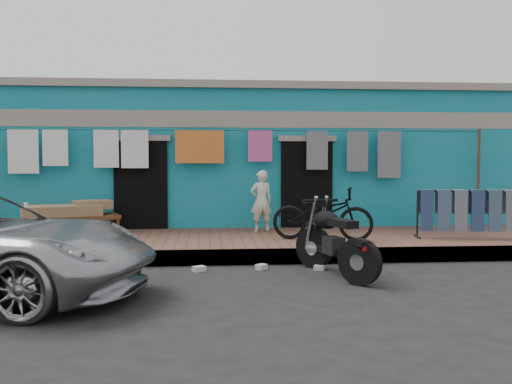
# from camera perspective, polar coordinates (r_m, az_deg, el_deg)

# --- Properties ---
(ground) EXTENTS (80.00, 80.00, 0.00)m
(ground) POSITION_cam_1_polar(r_m,az_deg,el_deg) (7.77, 1.28, -9.32)
(ground) COLOR black
(ground) RESTS_ON ground
(sidewalk) EXTENTS (28.00, 3.00, 0.25)m
(sidewalk) POSITION_cam_1_polar(r_m,az_deg,el_deg) (10.69, -0.46, -5.20)
(sidewalk) COLOR brown
(sidewalk) RESTS_ON ground
(curb) EXTENTS (28.00, 0.10, 0.25)m
(curb) POSITION_cam_1_polar(r_m,az_deg,el_deg) (9.26, 0.24, -6.50)
(curb) COLOR gray
(curb) RESTS_ON ground
(building) EXTENTS (12.20, 5.20, 3.36)m
(building) POSITION_cam_1_polar(r_m,az_deg,el_deg) (14.56, -1.69, 3.19)
(building) COLOR #107E94
(building) RESTS_ON ground
(clothesline) EXTENTS (10.06, 0.06, 2.10)m
(clothesline) POSITION_cam_1_polar(r_m,az_deg,el_deg) (11.80, -4.49, 3.81)
(clothesline) COLOR brown
(clothesline) RESTS_ON sidewalk
(seated_person) EXTENTS (0.49, 0.37, 1.23)m
(seated_person) POSITION_cam_1_polar(r_m,az_deg,el_deg) (11.48, 0.53, -0.90)
(seated_person) COLOR beige
(seated_person) RESTS_ON sidewalk
(bicycle) EXTENTS (1.90, 1.16, 1.16)m
(bicycle) POSITION_cam_1_polar(r_m,az_deg,el_deg) (10.30, 6.66, -1.59)
(bicycle) COLOR black
(bicycle) RESTS_ON sidewalk
(motorcycle) EXTENTS (1.51, 2.01, 1.09)m
(motorcycle) POSITION_cam_1_polar(r_m,az_deg,el_deg) (8.38, 7.93, -4.64)
(motorcycle) COLOR black
(motorcycle) RESTS_ON ground
(charpoy) EXTENTS (2.38, 2.02, 0.62)m
(charpoy) POSITION_cam_1_polar(r_m,az_deg,el_deg) (11.62, -17.90, -2.52)
(charpoy) COLOR brown
(charpoy) RESTS_ON sidewalk
(jeans_rack) EXTENTS (2.04, 0.96, 0.92)m
(jeans_rack) POSITION_cam_1_polar(r_m,az_deg,el_deg) (11.21, 20.41, -1.99)
(jeans_rack) COLOR black
(jeans_rack) RESTS_ON sidewalk
(litter_a) EXTENTS (0.23, 0.21, 0.08)m
(litter_a) POSITION_cam_1_polar(r_m,az_deg,el_deg) (8.75, -5.72, -7.66)
(litter_a) COLOR silver
(litter_a) RESTS_ON ground
(litter_b) EXTENTS (0.20, 0.20, 0.08)m
(litter_b) POSITION_cam_1_polar(r_m,az_deg,el_deg) (8.85, 0.54, -7.50)
(litter_b) COLOR silver
(litter_b) RESTS_ON ground
(litter_c) EXTENTS (0.20, 0.22, 0.07)m
(litter_c) POSITION_cam_1_polar(r_m,az_deg,el_deg) (8.90, 6.35, -7.50)
(litter_c) COLOR silver
(litter_c) RESTS_ON ground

